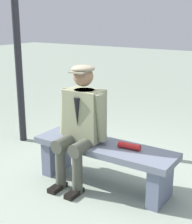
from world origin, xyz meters
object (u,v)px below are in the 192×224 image
(bench, at_px, (104,157))
(lamp_post, at_px, (15,3))
(rolled_magazine, at_px, (129,146))
(seated_man, at_px, (81,120))

(bench, xyz_separation_m, lamp_post, (1.76, -0.53, 1.64))
(rolled_magazine, bearing_deg, seated_man, 11.33)
(lamp_post, bearing_deg, bench, 163.12)
(seated_man, bearing_deg, bench, -164.76)
(bench, xyz_separation_m, rolled_magazine, (-0.29, -0.04, 0.18))
(seated_man, xyz_separation_m, rolled_magazine, (-0.53, -0.11, -0.22))
(rolled_magazine, xyz_separation_m, lamp_post, (2.05, -0.49, 1.47))
(rolled_magazine, relative_size, lamp_post, 0.08)
(bench, height_order, rolled_magazine, rolled_magazine)
(bench, relative_size, lamp_post, 0.51)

